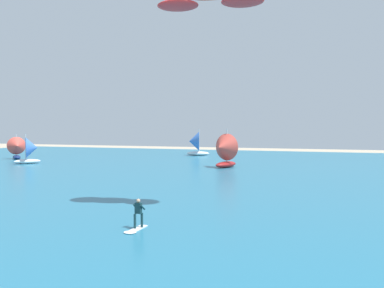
{
  "coord_description": "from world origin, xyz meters",
  "views": [
    {
      "loc": [
        6.46,
        0.26,
        5.69
      ],
      "look_at": [
        -1.05,
        21.32,
        4.77
      ],
      "focal_mm": 36.25,
      "sensor_mm": 36.0,
      "label": 1
    }
  ],
  "objects_px": {
    "kite": "(210,0)",
    "sailboat_heeled_over": "(195,143)",
    "sailboat_center_horizon": "(223,150)",
    "kitesurfer": "(137,219)",
    "sailboat_mid_left": "(31,150)",
    "sailboat_near_shore": "(17,148)"
  },
  "relations": [
    {
      "from": "sailboat_mid_left",
      "to": "kite",
      "type": "bearing_deg",
      "value": -32.9
    },
    {
      "from": "sailboat_heeled_over",
      "to": "sailboat_mid_left",
      "type": "xyz_separation_m",
      "value": [
        -18.46,
        -25.4,
        -0.37
      ]
    },
    {
      "from": "sailboat_center_horizon",
      "to": "sailboat_near_shore",
      "type": "relative_size",
      "value": 1.2
    },
    {
      "from": "sailboat_near_shore",
      "to": "sailboat_mid_left",
      "type": "height_order",
      "value": "sailboat_mid_left"
    },
    {
      "from": "sailboat_near_shore",
      "to": "kite",
      "type": "bearing_deg",
      "value": -33.27
    },
    {
      "from": "kitesurfer",
      "to": "sailboat_heeled_over",
      "type": "bearing_deg",
      "value": 106.03
    },
    {
      "from": "kite",
      "to": "sailboat_heeled_over",
      "type": "bearing_deg",
      "value": 110.3
    },
    {
      "from": "kitesurfer",
      "to": "sailboat_center_horizon",
      "type": "relative_size",
      "value": 0.36
    },
    {
      "from": "kitesurfer",
      "to": "sailboat_mid_left",
      "type": "relative_size",
      "value": 0.42
    },
    {
      "from": "sailboat_mid_left",
      "to": "sailboat_near_shore",
      "type": "bearing_deg",
      "value": 145.18
    },
    {
      "from": "kite",
      "to": "sailboat_heeled_over",
      "type": "xyz_separation_m",
      "value": [
        -18.17,
        49.1,
        -11.65
      ]
    },
    {
      "from": "sailboat_heeled_over",
      "to": "sailboat_mid_left",
      "type": "relative_size",
      "value": 1.17
    },
    {
      "from": "kite",
      "to": "sailboat_mid_left",
      "type": "distance_m",
      "value": 45.25
    },
    {
      "from": "kite",
      "to": "sailboat_near_shore",
      "type": "bearing_deg",
      "value": 146.73
    },
    {
      "from": "kitesurfer",
      "to": "sailboat_center_horizon",
      "type": "bearing_deg",
      "value": 96.97
    },
    {
      "from": "kitesurfer",
      "to": "kite",
      "type": "xyz_separation_m",
      "value": [
        2.29,
        6.14,
        13.54
      ]
    },
    {
      "from": "sailboat_center_horizon",
      "to": "sailboat_heeled_over",
      "type": "relative_size",
      "value": 0.99
    },
    {
      "from": "sailboat_center_horizon",
      "to": "kitesurfer",
      "type": "bearing_deg",
      "value": -83.03
    },
    {
      "from": "sailboat_heeled_over",
      "to": "sailboat_mid_left",
      "type": "height_order",
      "value": "sailboat_heeled_over"
    },
    {
      "from": "sailboat_heeled_over",
      "to": "sailboat_near_shore",
      "type": "distance_m",
      "value": 33.28
    },
    {
      "from": "sailboat_center_horizon",
      "to": "sailboat_mid_left",
      "type": "bearing_deg",
      "value": -172.58
    },
    {
      "from": "kite",
      "to": "sailboat_center_horizon",
      "type": "relative_size",
      "value": 1.38
    }
  ]
}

